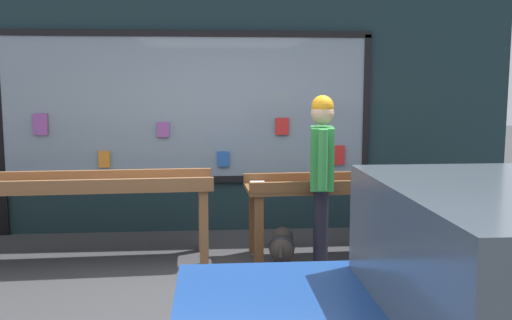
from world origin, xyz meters
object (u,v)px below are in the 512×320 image
at_px(person_browsing, 322,168).
at_px(small_dog, 282,246).
at_px(display_table_left, 77,192).
at_px(display_table_right, 375,191).

xyz_separation_m(person_browsing, small_dog, (-0.40, -0.14, -0.74)).
bearing_deg(person_browsing, small_dog, 118.75).
distance_m(display_table_left, person_browsing, 2.51).
height_order(display_table_right, small_dog, display_table_right).
distance_m(display_table_right, person_browsing, 0.87).
xyz_separation_m(display_table_right, person_browsing, (-0.67, -0.46, 0.32)).
bearing_deg(small_dog, display_table_left, 83.08).
distance_m(display_table_left, display_table_right, 3.13).
bearing_deg(display_table_left, person_browsing, -10.53).
relative_size(display_table_right, small_dog, 4.75).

